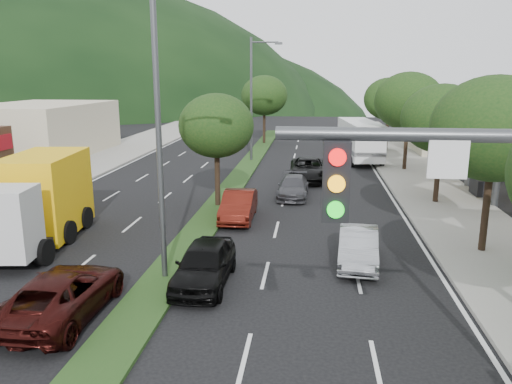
# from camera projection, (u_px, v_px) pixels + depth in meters

# --- Properties ---
(sidewalk_right) EXTENTS (5.00, 90.00, 0.15)m
(sidewalk_right) POSITION_uv_depth(u_px,v_px,m) (425.00, 184.00, 32.73)
(sidewalk_right) COLOR gray
(sidewalk_right) RESTS_ON ground
(sidewalk_left) EXTENTS (6.00, 90.00, 0.15)m
(sidewalk_left) POSITION_uv_depth(u_px,v_px,m) (57.00, 175.00, 35.55)
(sidewalk_left) COLOR gray
(sidewalk_left) RESTS_ON ground
(median) EXTENTS (1.60, 56.00, 0.12)m
(median) POSITION_uv_depth(u_px,v_px,m) (243.00, 172.00, 37.02)
(median) COLOR #1E3D16
(median) RESTS_ON ground
(bldg_left_far) EXTENTS (9.00, 14.00, 4.60)m
(bldg_left_far) POSITION_uv_depth(u_px,v_px,m) (41.00, 130.00, 44.41)
(bldg_left_far) COLOR beige
(bldg_left_far) RESTS_ON ground
(bldg_right_far) EXTENTS (10.00, 16.00, 5.20)m
(bldg_right_far) POSITION_uv_depth(u_px,v_px,m) (458.00, 121.00, 49.76)
(bldg_right_far) COLOR beige
(bldg_right_far) RESTS_ON ground
(tree_r_b) EXTENTS (4.80, 4.80, 6.94)m
(tree_r_b) POSITION_uv_depth(u_px,v_px,m) (495.00, 129.00, 19.08)
(tree_r_b) COLOR black
(tree_r_b) RESTS_ON sidewalk_right
(tree_r_c) EXTENTS (4.40, 4.40, 6.48)m
(tree_r_c) POSITION_uv_depth(u_px,v_px,m) (442.00, 119.00, 26.88)
(tree_r_c) COLOR black
(tree_r_c) RESTS_ON sidewalk_right
(tree_r_d) EXTENTS (5.00, 5.00, 7.17)m
(tree_r_d) POSITION_uv_depth(u_px,v_px,m) (409.00, 101.00, 36.46)
(tree_r_d) COLOR black
(tree_r_d) RESTS_ON sidewalk_right
(tree_r_e) EXTENTS (4.60, 4.60, 6.71)m
(tree_r_e) POSITION_uv_depth(u_px,v_px,m) (389.00, 99.00, 46.20)
(tree_r_e) COLOR black
(tree_r_e) RESTS_ON sidewalk_right
(tree_med_near) EXTENTS (4.00, 4.00, 6.02)m
(tree_med_near) POSITION_uv_depth(u_px,v_px,m) (216.00, 126.00, 26.35)
(tree_med_near) COLOR black
(tree_med_near) RESTS_ON median
(tree_med_far) EXTENTS (4.80, 4.80, 6.94)m
(tree_med_far) POSITION_uv_depth(u_px,v_px,m) (264.00, 95.00, 51.37)
(tree_med_far) COLOR black
(tree_med_far) RESTS_ON median
(streetlight_near) EXTENTS (2.60, 0.25, 10.00)m
(streetlight_near) POSITION_uv_depth(u_px,v_px,m) (164.00, 121.00, 16.39)
(streetlight_near) COLOR #47494C
(streetlight_near) RESTS_ON ground
(streetlight_mid) EXTENTS (2.60, 0.25, 10.00)m
(streetlight_mid) POSITION_uv_depth(u_px,v_px,m) (254.00, 94.00, 40.57)
(streetlight_mid) COLOR #47494C
(streetlight_mid) RESTS_ON ground
(sedan_silver) EXTENTS (1.76, 4.21, 1.35)m
(sedan_silver) POSITION_uv_depth(u_px,v_px,m) (358.00, 247.00, 18.96)
(sedan_silver) COLOR #9FA2A6
(sedan_silver) RESTS_ON ground
(suv_maroon) EXTENTS (2.37, 5.09, 1.41)m
(suv_maroon) POSITION_uv_depth(u_px,v_px,m) (62.00, 294.00, 14.81)
(suv_maroon) COLOR black
(suv_maroon) RESTS_ON ground
(car_queue_a) EXTENTS (1.77, 4.34, 1.47)m
(car_queue_a) POSITION_uv_depth(u_px,v_px,m) (204.00, 264.00, 17.08)
(car_queue_a) COLOR black
(car_queue_a) RESTS_ON ground
(car_queue_b) EXTENTS (1.83, 4.29, 1.23)m
(car_queue_b) POSITION_uv_depth(u_px,v_px,m) (293.00, 187.00, 29.40)
(car_queue_b) COLOR #434247
(car_queue_b) RESTS_ON ground
(car_queue_c) EXTENTS (1.60, 4.37, 1.43)m
(car_queue_c) POSITION_uv_depth(u_px,v_px,m) (239.00, 206.00, 24.82)
(car_queue_c) COLOR #56160E
(car_queue_c) RESTS_ON ground
(car_queue_d) EXTENTS (2.60, 5.46, 1.50)m
(car_queue_d) POSITION_uv_depth(u_px,v_px,m) (308.00, 169.00, 34.12)
(car_queue_d) COLOR black
(car_queue_d) RESTS_ON ground
(box_truck) EXTENTS (3.60, 7.71, 3.68)m
(box_truck) POSITION_uv_depth(u_px,v_px,m) (38.00, 202.00, 21.30)
(box_truck) COLOR silver
(box_truck) RESTS_ON ground
(motorhome) EXTENTS (3.52, 8.81, 3.29)m
(motorhome) POSITION_uv_depth(u_px,v_px,m) (360.00, 140.00, 41.89)
(motorhome) COLOR white
(motorhome) RESTS_ON ground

